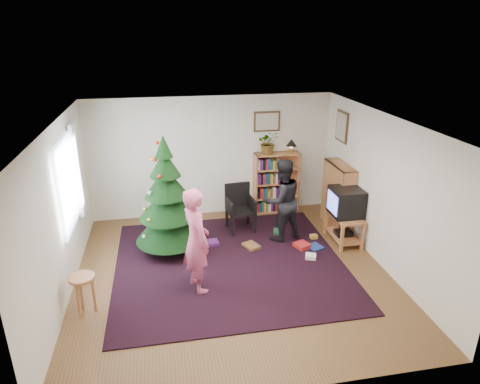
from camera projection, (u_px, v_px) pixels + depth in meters
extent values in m
plane|color=brown|center=(233.00, 273.00, 7.00)|extent=(5.00, 5.00, 0.00)
plane|color=white|center=(232.00, 122.00, 6.09)|extent=(5.00, 5.00, 0.00)
cube|color=silver|center=(212.00, 157.00, 8.84)|extent=(5.00, 0.02, 2.50)
cube|color=silver|center=(274.00, 298.00, 4.26)|extent=(5.00, 0.02, 2.50)
cube|color=silver|center=(60.00, 215.00, 6.12)|extent=(0.02, 5.00, 2.50)
cube|color=silver|center=(383.00, 192.00, 6.98)|extent=(0.02, 5.00, 2.50)
cube|color=black|center=(230.00, 263.00, 7.27)|extent=(3.80, 3.60, 0.02)
cube|color=silver|center=(68.00, 184.00, 6.58)|extent=(0.04, 1.20, 1.40)
cube|color=white|center=(78.00, 170.00, 7.23)|extent=(0.06, 0.35, 1.60)
cube|color=#4C3319|center=(267.00, 121.00, 8.76)|extent=(0.55, 0.03, 0.42)
cube|color=beige|center=(267.00, 121.00, 8.76)|extent=(0.47, 0.01, 0.34)
cube|color=#4C3319|center=(342.00, 126.00, 8.32)|extent=(0.03, 0.50, 0.60)
cube|color=beige|center=(342.00, 126.00, 8.32)|extent=(0.01, 0.42, 0.52)
cylinder|color=#3F2816|center=(170.00, 245.00, 7.67)|extent=(0.11, 0.11, 0.23)
cone|color=black|center=(169.00, 222.00, 7.50)|extent=(1.17, 1.17, 0.66)
cone|color=black|center=(167.00, 201.00, 7.36)|extent=(0.98, 0.98, 0.59)
cone|color=black|center=(166.00, 182.00, 7.23)|extent=(0.76, 0.76, 0.52)
cone|color=black|center=(165.00, 163.00, 7.11)|extent=(0.53, 0.53, 0.45)
cone|color=black|center=(163.00, 146.00, 7.00)|extent=(0.30, 0.30, 0.38)
cube|color=#C37545|center=(276.00, 183.00, 9.14)|extent=(0.95, 0.30, 1.30)
cube|color=#C37545|center=(277.00, 154.00, 8.91)|extent=(0.95, 0.30, 0.03)
cube|color=#C37545|center=(338.00, 196.00, 8.40)|extent=(0.30, 0.95, 1.30)
cube|color=#C37545|center=(341.00, 166.00, 8.17)|extent=(0.30, 0.95, 0.03)
cube|color=#C37545|center=(345.00, 215.00, 7.84)|extent=(0.45, 0.82, 0.04)
cube|color=#C37545|center=(342.00, 239.00, 7.56)|extent=(0.05, 0.05, 0.51)
cube|color=#C37545|center=(363.00, 237.00, 7.63)|extent=(0.05, 0.05, 0.51)
cube|color=#C37545|center=(326.00, 221.00, 8.26)|extent=(0.05, 0.05, 0.51)
cube|color=#C37545|center=(345.00, 220.00, 8.32)|extent=(0.05, 0.05, 0.51)
cube|color=#C37545|center=(343.00, 235.00, 7.99)|extent=(0.41, 0.78, 0.03)
cube|color=black|center=(343.00, 233.00, 7.97)|extent=(0.30, 0.25, 0.08)
cube|color=black|center=(346.00, 202.00, 7.75)|extent=(0.52, 0.58, 0.50)
cube|color=#5666EA|center=(332.00, 203.00, 7.70)|extent=(0.01, 0.45, 0.36)
cube|color=black|center=(241.00, 211.00, 8.32)|extent=(0.55, 0.55, 0.05)
cube|color=black|center=(238.00, 195.00, 8.43)|extent=(0.51, 0.10, 0.50)
cube|color=black|center=(231.00, 226.00, 8.15)|extent=(0.05, 0.05, 0.41)
cube|color=black|center=(254.00, 225.00, 8.23)|extent=(0.05, 0.05, 0.41)
cube|color=black|center=(228.00, 217.00, 8.56)|extent=(0.05, 0.05, 0.41)
cube|color=black|center=(249.00, 215.00, 8.63)|extent=(0.05, 0.05, 0.41)
cylinder|color=#C37545|center=(82.00, 278.00, 5.83)|extent=(0.35, 0.35, 0.04)
cylinder|color=#C37545|center=(94.00, 295.00, 5.96)|extent=(0.04, 0.04, 0.55)
cylinder|color=#C37545|center=(81.00, 292.00, 6.03)|extent=(0.04, 0.04, 0.55)
cylinder|color=#C37545|center=(78.00, 301.00, 5.83)|extent=(0.04, 0.04, 0.55)
imported|color=#C95077|center=(196.00, 241.00, 6.30)|extent=(0.57, 0.70, 1.65)
imported|color=black|center=(282.00, 200.00, 7.84)|extent=(0.90, 0.78, 1.57)
imported|color=gray|center=(268.00, 142.00, 8.78)|extent=(0.45, 0.39, 0.48)
cylinder|color=#A57F33|center=(291.00, 150.00, 8.94)|extent=(0.09, 0.09, 0.09)
sphere|color=#FFD88C|center=(291.00, 146.00, 8.90)|extent=(0.09, 0.09, 0.09)
cone|color=black|center=(291.00, 143.00, 8.88)|extent=(0.22, 0.22, 0.14)
cube|color=#A51E19|center=(302.00, 246.00, 7.77)|extent=(0.20, 0.20, 0.08)
cube|color=navy|center=(315.00, 246.00, 7.76)|extent=(0.20, 0.20, 0.08)
cube|color=#1E592D|center=(278.00, 232.00, 8.31)|extent=(0.20, 0.20, 0.08)
cube|color=gold|center=(314.00, 237.00, 8.10)|extent=(0.20, 0.20, 0.08)
cube|color=brown|center=(251.00, 246.00, 7.78)|extent=(0.20, 0.20, 0.08)
cube|color=beige|center=(311.00, 257.00, 7.40)|extent=(0.20, 0.20, 0.08)
cube|color=#4C1959|center=(211.00, 243.00, 7.88)|extent=(0.20, 0.20, 0.08)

